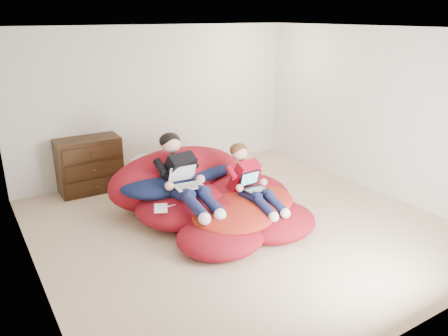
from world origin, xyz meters
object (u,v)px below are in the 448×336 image
at_px(older_boy, 182,173).
at_px(laptop_black, 253,185).
at_px(beanbag_pile, 209,197).
at_px(laptop_white, 186,180).
at_px(dresser, 90,165).
at_px(younger_boy, 250,178).

height_order(older_boy, laptop_black, older_boy).
bearing_deg(older_boy, beanbag_pile, 3.29).
height_order(older_boy, laptop_white, older_boy).
distance_m(dresser, laptop_black, 2.74).
height_order(dresser, older_boy, older_boy).
xyz_separation_m(older_boy, laptop_black, (0.77, -0.50, -0.16)).
bearing_deg(laptop_black, beanbag_pile, 124.81).
distance_m(older_boy, laptop_black, 0.93).
bearing_deg(dresser, younger_boy, -56.30).
bearing_deg(dresser, laptop_black, -57.12).
height_order(older_boy, younger_boy, older_boy).
bearing_deg(older_boy, dresser, 111.85).
bearing_deg(dresser, older_boy, -68.15).
distance_m(beanbag_pile, laptop_black, 0.70).
xyz_separation_m(dresser, beanbag_pile, (1.12, -1.77, -0.15)).
distance_m(younger_boy, laptop_black, 0.10).
xyz_separation_m(older_boy, younger_boy, (0.77, -0.43, -0.08)).
xyz_separation_m(older_boy, laptop_white, (0.00, -0.09, -0.08)).
relative_size(younger_boy, laptop_white, 2.80).
bearing_deg(laptop_white, dresser, 110.87).
height_order(younger_boy, laptop_black, younger_boy).
bearing_deg(beanbag_pile, dresser, 122.29).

